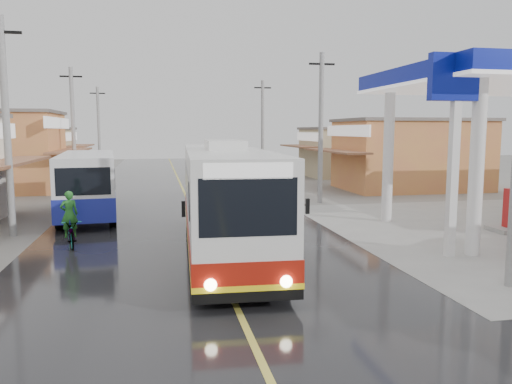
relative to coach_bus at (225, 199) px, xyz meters
The scene contains 9 objects.
ground 5.37m from the coach_bus, 95.04° to the right, with size 120.00×120.00×0.00m, color slate.
road 10.10m from the coach_bus, 92.57° to the left, with size 12.00×90.00×0.02m, color black.
centre_line 10.09m from the coach_bus, 92.57° to the left, with size 0.15×90.00×0.01m, color #D8CC4C.
shopfronts_right 16.22m from the coach_bus, 25.49° to the left, with size 11.00×44.00×4.80m, color silver, non-canonical shape.
utility_poles_left 13.35m from the coach_bus, 124.25° to the left, with size 1.60×50.00×8.00m, color gray, non-canonical shape.
utility_poles_right 12.03m from the coach_bus, 56.60° to the left, with size 1.60×36.00×8.00m, color gray, non-canonical shape.
coach_bus is the anchor object (origin of this frame).
second_bus 9.55m from the coach_bus, 123.13° to the left, with size 3.08×8.77×2.85m.
cyclist 5.41m from the coach_bus, 161.42° to the left, with size 1.02×1.89×1.94m.
Camera 1 is at (-1.66, -10.70, 3.92)m, focal length 35.00 mm.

